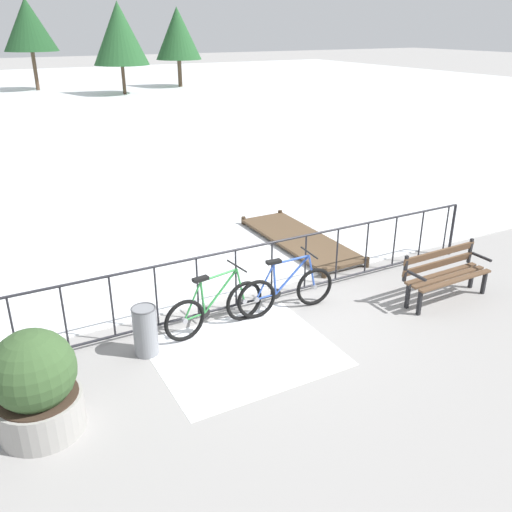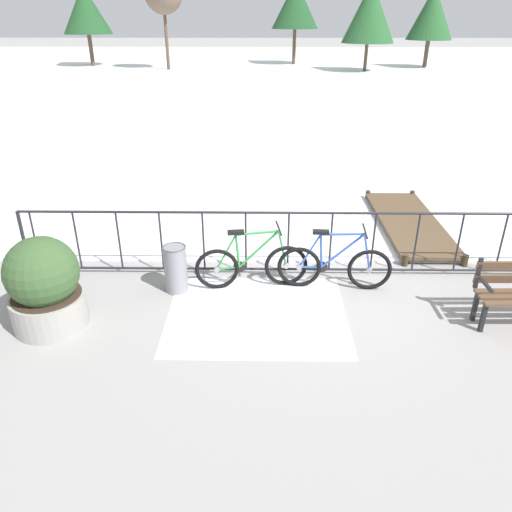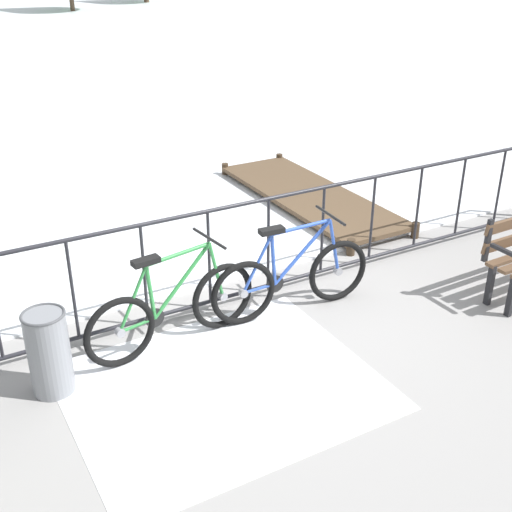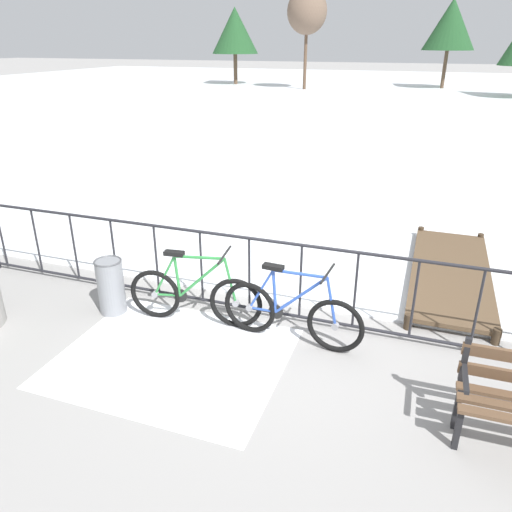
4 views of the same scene
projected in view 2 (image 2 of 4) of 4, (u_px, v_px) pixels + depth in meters
The scene contains 13 objects.
ground_plane at pixel (308, 274), 7.95m from camera, with size 160.00×160.00×0.00m, color gray.
frozen_pond at pixel (274, 74), 33.37m from camera, with size 80.00×56.00×0.03m, color white.
snow_patch at pixel (257, 314), 6.88m from camera, with size 2.48×2.05×0.01m, color white.
railing_fence at pixel (309, 242), 7.70m from camera, with size 9.06×0.06×1.07m.
bicycle_near_railing at pixel (251, 265), 7.41m from camera, with size 1.70×0.52×0.97m.
bicycle_second at pixel (334, 266), 7.38m from camera, with size 1.71×0.52×0.97m.
planter_with_shrub at pixel (44, 285), 6.39m from camera, with size 0.96×0.96×1.27m.
trash_bin at pixel (176, 268), 7.31m from camera, with size 0.35×0.35×0.73m.
wooden_dock at pixel (409, 222), 9.59m from camera, with size 1.10×3.34×0.20m.
tree_far_west at pixel (86, 10), 36.45m from camera, with size 3.59×3.59×5.61m.
tree_west_mid at pixel (432, 13), 35.36m from camera, with size 3.29×3.29×5.49m.
tree_centre at pixel (370, 12), 32.98m from camera, with size 3.56×3.56×5.68m.
tree_east_mid at pixel (295, 5), 37.55m from camera, with size 3.59×3.59×5.98m.
Camera 2 is at (-0.75, -7.00, 3.79)m, focal length 34.54 mm.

